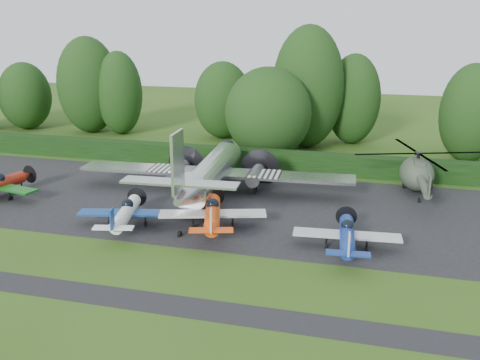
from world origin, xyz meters
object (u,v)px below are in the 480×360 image
(transport_plane, at_px, (210,173))
(light_plane_white, at_px, (126,213))
(light_plane_blue, at_px, (347,235))
(helicopter, at_px, (417,171))
(light_plane_orange, at_px, (213,214))

(transport_plane, distance_m, light_plane_white, 9.04)
(transport_plane, height_order, light_plane_blue, transport_plane)
(helicopter, bearing_deg, transport_plane, -157.63)
(transport_plane, bearing_deg, light_plane_orange, -67.54)
(light_plane_blue, bearing_deg, light_plane_orange, 177.09)
(light_plane_orange, bearing_deg, light_plane_white, -152.86)
(light_plane_white, bearing_deg, light_plane_blue, 12.34)
(transport_plane, xyz_separation_m, light_plane_blue, (11.93, -8.23, -1.02))
(light_plane_orange, bearing_deg, light_plane_blue, 8.56)
(transport_plane, xyz_separation_m, helicopter, (16.90, 5.77, -0.23))
(transport_plane, bearing_deg, helicopter, 22.29)
(transport_plane, relative_size, helicopter, 1.85)
(light_plane_white, height_order, helicopter, helicopter)
(light_plane_white, relative_size, light_plane_blue, 1.02)
(light_plane_white, height_order, light_plane_blue, light_plane_white)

